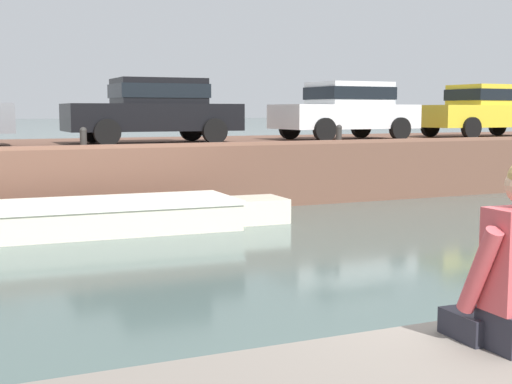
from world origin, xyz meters
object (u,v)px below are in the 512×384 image
object	(u,v)px
car_centre_black	(155,108)
car_right_inner_white	(346,108)
boat_moored_central_cream	(93,217)
mooring_bollard_mid	(83,137)
mooring_bollard_east	(339,133)
car_rightmost_yellow	(488,108)

from	to	relation	value
car_centre_black	car_right_inner_white	xyz separation A→B (m)	(5.35, 0.00, -0.00)
car_right_inner_white	boat_moored_central_cream	bearing A→B (deg)	-154.14
car_right_inner_white	mooring_bollard_mid	bearing A→B (deg)	-166.12
boat_moored_central_cream	mooring_bollard_east	xyz separation A→B (m)	(6.30, 1.86, 1.39)
mooring_bollard_mid	mooring_bollard_east	bearing A→B (deg)	0.00
car_centre_black	car_rightmost_yellow	world-z (taller)	same
mooring_bollard_mid	car_centre_black	bearing A→B (deg)	41.61
car_rightmost_yellow	car_right_inner_white	bearing A→B (deg)	179.99
car_centre_black	mooring_bollard_east	bearing A→B (deg)	-24.39
boat_moored_central_cream	mooring_bollard_east	distance (m)	6.71
boat_moored_central_cream	car_rightmost_yellow	distance (m)	13.23
mooring_bollard_mid	car_rightmost_yellow	bearing A→B (deg)	8.44
car_right_inner_white	car_rightmost_yellow	xyz separation A→B (m)	(4.93, -0.00, 0.00)
car_rightmost_yellow	mooring_bollard_east	distance (m)	6.53
boat_moored_central_cream	mooring_bollard_mid	xyz separation A→B (m)	(0.21, 1.86, 1.39)
car_rightmost_yellow	boat_moored_central_cream	bearing A→B (deg)	-163.59
car_right_inner_white	mooring_bollard_east	xyz separation A→B (m)	(-1.32, -1.83, -0.61)
car_rightmost_yellow	mooring_bollard_mid	xyz separation A→B (m)	(-12.33, -1.83, -0.61)
car_rightmost_yellow	mooring_bollard_mid	size ratio (longest dim) A/B	9.84
car_right_inner_white	mooring_bollard_mid	distance (m)	7.65
car_rightmost_yellow	mooring_bollard_east	world-z (taller)	car_rightmost_yellow
boat_moored_central_cream	car_centre_black	distance (m)	4.77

